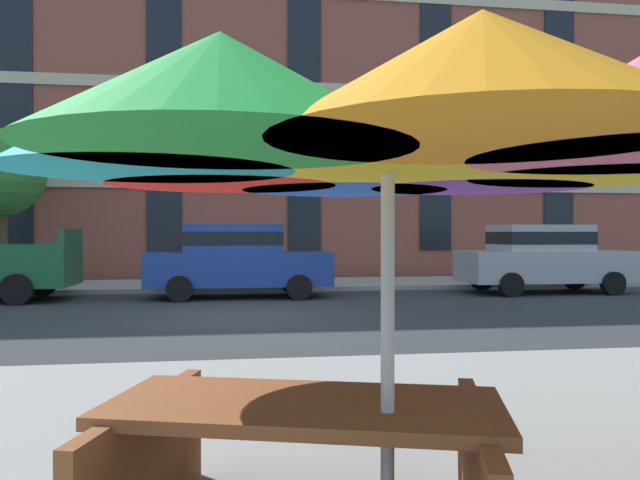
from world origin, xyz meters
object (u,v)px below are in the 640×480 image
sedan_blue (237,258)px  picnic_table (305,462)px  sedan_silver (543,257)px  patio_umbrella (388,132)px  street_tree_left (1,170)px

sedan_blue → picnic_table: bearing=-89.6°
sedan_silver → patio_umbrella: (-7.55, -12.70, 1.03)m
picnic_table → sedan_blue: bearing=90.4°
patio_umbrella → picnic_table: bearing=145.7°
sedan_silver → patio_umbrella: size_ratio=1.38×
sedan_blue → street_tree_left: 7.65m
picnic_table → sedan_silver: bearing=57.7°
street_tree_left → picnic_table: street_tree_left is taller
sedan_blue → patio_umbrella: size_ratio=1.38×
sedan_silver → street_tree_left: bearing=167.2°
street_tree_left → patio_umbrella: size_ratio=1.43×
picnic_table → street_tree_left: bearing=112.6°
sedan_silver → street_tree_left: size_ratio=0.96×
street_tree_left → patio_umbrella: (6.90, -15.97, -1.37)m
street_tree_left → sedan_blue: bearing=-26.8°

